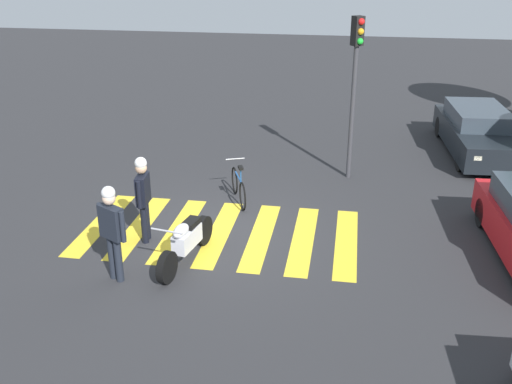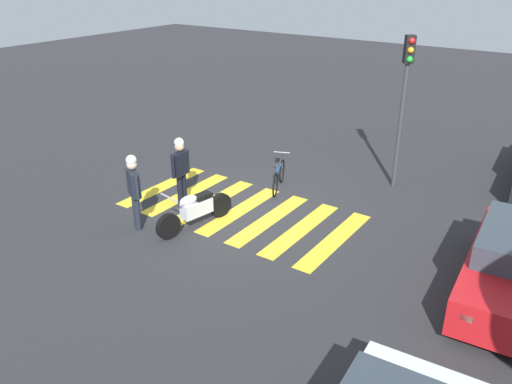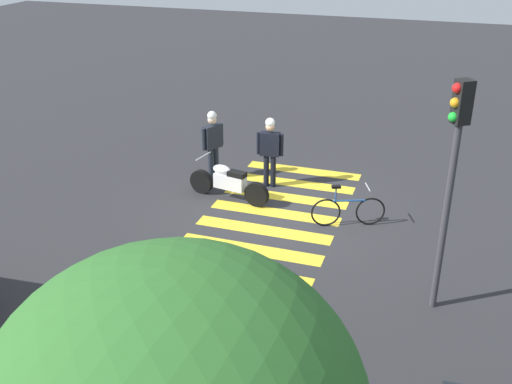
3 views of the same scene
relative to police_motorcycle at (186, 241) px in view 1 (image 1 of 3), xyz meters
The scene contains 8 objects.
ground_plane 1.42m from the police_motorcycle, 164.92° to the left, with size 60.00×60.00×0.00m, color #2B2B2D.
police_motorcycle is the anchor object (origin of this frame).
leaning_bicycle 3.06m from the police_motorcycle, behind, with size 1.58×0.70×1.00m.
officer_on_foot 1.52m from the police_motorcycle, 52.41° to the right, with size 0.42×0.62×1.86m.
officer_by_motorcycle 1.44m from the police_motorcycle, 123.77° to the right, with size 0.69×0.25×1.84m.
crosswalk_stripes 1.42m from the police_motorcycle, 164.92° to the left, with size 3.11×5.85×0.01m.
car_black_suv 10.17m from the police_motorcycle, 139.02° to the left, with size 4.69×1.98×1.33m.
traffic_light_pole 6.33m from the police_motorcycle, 149.19° to the left, with size 0.35×0.33×4.14m.
Camera 1 is at (10.90, 2.62, 5.72)m, focal length 40.96 mm.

